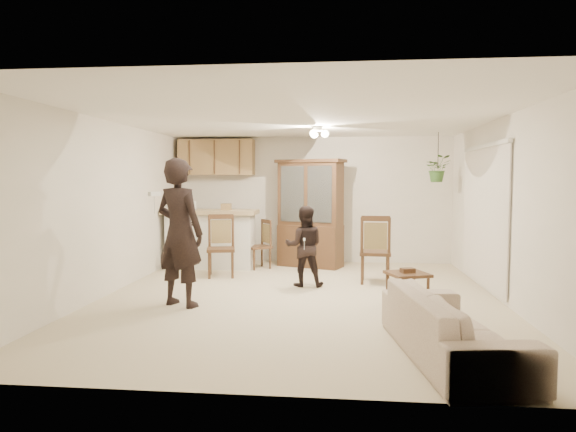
# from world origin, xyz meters

# --- Properties ---
(floor) EXTENTS (6.50, 6.50, 0.00)m
(floor) POSITION_xyz_m (0.00, 0.00, 0.00)
(floor) COLOR beige
(floor) RESTS_ON ground
(ceiling) EXTENTS (5.50, 6.50, 0.02)m
(ceiling) POSITION_xyz_m (0.00, 0.00, 2.50)
(ceiling) COLOR white
(ceiling) RESTS_ON wall_back
(wall_back) EXTENTS (5.50, 0.02, 2.50)m
(wall_back) POSITION_xyz_m (0.00, 3.25, 1.25)
(wall_back) COLOR beige
(wall_back) RESTS_ON ground
(wall_front) EXTENTS (5.50, 0.02, 2.50)m
(wall_front) POSITION_xyz_m (0.00, -3.25, 1.25)
(wall_front) COLOR beige
(wall_front) RESTS_ON ground
(wall_left) EXTENTS (0.02, 6.50, 2.50)m
(wall_left) POSITION_xyz_m (-2.75, 0.00, 1.25)
(wall_left) COLOR beige
(wall_left) RESTS_ON ground
(wall_right) EXTENTS (0.02, 6.50, 2.50)m
(wall_right) POSITION_xyz_m (2.75, 0.00, 1.25)
(wall_right) COLOR beige
(wall_right) RESTS_ON ground
(breakfast_bar) EXTENTS (1.60, 0.55, 1.00)m
(breakfast_bar) POSITION_xyz_m (-1.85, 2.35, 0.50)
(breakfast_bar) COLOR silver
(breakfast_bar) RESTS_ON floor
(bar_top) EXTENTS (1.75, 0.70, 0.08)m
(bar_top) POSITION_xyz_m (-1.85, 2.35, 1.05)
(bar_top) COLOR tan
(bar_top) RESTS_ON breakfast_bar
(upper_cabinets) EXTENTS (1.50, 0.34, 0.70)m
(upper_cabinets) POSITION_xyz_m (-1.90, 3.07, 2.10)
(upper_cabinets) COLOR olive
(upper_cabinets) RESTS_ON wall_back
(vertical_blinds) EXTENTS (0.06, 2.30, 2.10)m
(vertical_blinds) POSITION_xyz_m (2.71, 0.90, 1.10)
(vertical_blinds) COLOR beige
(vertical_blinds) RESTS_ON wall_right
(ceiling_fixture) EXTENTS (0.36, 0.36, 0.20)m
(ceiling_fixture) POSITION_xyz_m (0.20, 1.20, 2.40)
(ceiling_fixture) COLOR #F6EAB8
(ceiling_fixture) RESTS_ON ceiling
(hanging_plant) EXTENTS (0.43, 0.37, 0.48)m
(hanging_plant) POSITION_xyz_m (2.30, 2.40, 1.85)
(hanging_plant) COLOR #346227
(hanging_plant) RESTS_ON ceiling
(plant_cord) EXTENTS (0.01, 0.01, 0.65)m
(plant_cord) POSITION_xyz_m (2.30, 2.40, 2.17)
(plant_cord) COLOR black
(plant_cord) RESTS_ON ceiling
(sofa) EXTENTS (1.01, 1.96, 0.73)m
(sofa) POSITION_xyz_m (1.60, -2.24, 0.37)
(sofa) COLOR beige
(sofa) RESTS_ON floor
(adult) EXTENTS (0.77, 0.65, 1.80)m
(adult) POSITION_xyz_m (-1.51, -0.58, 0.90)
(adult) COLOR black
(adult) RESTS_ON floor
(child) EXTENTS (0.69, 0.56, 1.35)m
(child) POSITION_xyz_m (0.02, 0.85, 0.68)
(child) COLOR black
(child) RESTS_ON floor
(china_hutch) EXTENTS (1.38, 0.91, 2.03)m
(china_hutch) POSITION_xyz_m (0.01, 2.67, 1.00)
(china_hutch) COLOR #372114
(china_hutch) RESTS_ON floor
(side_table) EXTENTS (0.59, 0.59, 0.56)m
(side_table) POSITION_xyz_m (1.41, -0.62, 0.26)
(side_table) COLOR #372114
(side_table) RESTS_ON floor
(chair_bar) EXTENTS (0.55, 0.55, 1.06)m
(chair_bar) POSITION_xyz_m (-1.45, 1.48, 0.30)
(chair_bar) COLOR #372114
(chair_bar) RESTS_ON floor
(chair_hutch_left) EXTENTS (0.56, 0.56, 0.91)m
(chair_hutch_left) POSITION_xyz_m (-0.95, 2.35, 0.26)
(chair_hutch_left) COLOR #372114
(chair_hutch_left) RESTS_ON floor
(chair_hutch_right) EXTENTS (0.51, 0.51, 1.09)m
(chair_hutch_right) POSITION_xyz_m (1.13, 1.22, 0.31)
(chair_hutch_right) COLOR #372114
(chair_hutch_right) RESTS_ON floor
(controller_adult) EXTENTS (0.11, 0.17, 0.05)m
(controller_adult) POSITION_xyz_m (-1.68, -0.99, 1.48)
(controller_adult) COLOR white
(controller_adult) RESTS_ON adult
(controller_child) EXTENTS (0.04, 0.11, 0.03)m
(controller_child) POSITION_xyz_m (0.04, 0.56, 0.76)
(controller_child) COLOR white
(controller_child) RESTS_ON child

